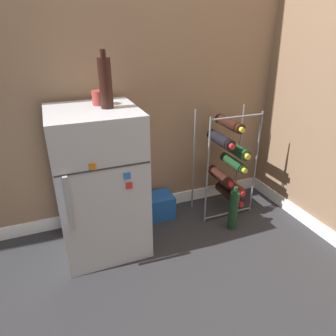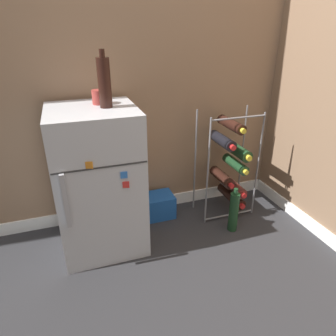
{
  "view_description": "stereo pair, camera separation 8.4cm",
  "coord_description": "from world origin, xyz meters",
  "px_view_note": "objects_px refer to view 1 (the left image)",
  "views": [
    {
      "loc": [
        -0.68,
        -1.2,
        1.27
      ],
      "look_at": [
        -0.02,
        0.46,
        0.44
      ],
      "focal_mm": 32.0,
      "sensor_mm": 36.0,
      "label": 1
    },
    {
      "loc": [
        -0.6,
        -1.23,
        1.27
      ],
      "look_at": [
        -0.02,
        0.46,
        0.44
      ],
      "focal_mm": 32.0,
      "sensor_mm": 36.0,
      "label": 2
    }
  ],
  "objects_px": {
    "soda_box": "(157,206)",
    "fridge_top_cup": "(99,98)",
    "mini_fridge": "(99,182)",
    "wine_rack": "(228,163)",
    "fridge_top_bottle": "(105,83)",
    "loose_bottle_floor": "(233,210)"
  },
  "relations": [
    {
      "from": "soda_box",
      "to": "fridge_top_bottle",
      "type": "bearing_deg",
      "value": -152.31
    },
    {
      "from": "mini_fridge",
      "to": "soda_box",
      "type": "relative_size",
      "value": 3.84
    },
    {
      "from": "soda_box",
      "to": "fridge_top_bottle",
      "type": "relative_size",
      "value": 0.77
    },
    {
      "from": "mini_fridge",
      "to": "wine_rack",
      "type": "distance_m",
      "value": 0.95
    },
    {
      "from": "mini_fridge",
      "to": "fridge_top_cup",
      "type": "xyz_separation_m",
      "value": [
        0.06,
        0.08,
        0.48
      ]
    },
    {
      "from": "fridge_top_bottle",
      "to": "loose_bottle_floor",
      "type": "relative_size",
      "value": 0.92
    },
    {
      "from": "wine_rack",
      "to": "fridge_top_cup",
      "type": "bearing_deg",
      "value": 179.25
    },
    {
      "from": "mini_fridge",
      "to": "loose_bottle_floor",
      "type": "bearing_deg",
      "value": -11.18
    },
    {
      "from": "fridge_top_cup",
      "to": "fridge_top_bottle",
      "type": "relative_size",
      "value": 0.28
    },
    {
      "from": "soda_box",
      "to": "fridge_top_cup",
      "type": "relative_size",
      "value": 2.8
    },
    {
      "from": "soda_box",
      "to": "mini_fridge",
      "type": "bearing_deg",
      "value": -158.55
    },
    {
      "from": "wine_rack",
      "to": "mini_fridge",
      "type": "bearing_deg",
      "value": -175.7
    },
    {
      "from": "fridge_top_bottle",
      "to": "wine_rack",
      "type": "bearing_deg",
      "value": 5.44
    },
    {
      "from": "wine_rack",
      "to": "fridge_top_bottle",
      "type": "distance_m",
      "value": 1.07
    },
    {
      "from": "loose_bottle_floor",
      "to": "fridge_top_cup",
      "type": "bearing_deg",
      "value": 162.44
    },
    {
      "from": "soda_box",
      "to": "loose_bottle_floor",
      "type": "relative_size",
      "value": 0.71
    },
    {
      "from": "wine_rack",
      "to": "fridge_top_cup",
      "type": "distance_m",
      "value": 1.03
    },
    {
      "from": "mini_fridge",
      "to": "wine_rack",
      "type": "relative_size",
      "value": 1.14
    },
    {
      "from": "wine_rack",
      "to": "loose_bottle_floor",
      "type": "xyz_separation_m",
      "value": [
        -0.09,
        -0.24,
        -0.24
      ]
    },
    {
      "from": "mini_fridge",
      "to": "loose_bottle_floor",
      "type": "distance_m",
      "value": 0.92
    },
    {
      "from": "wine_rack",
      "to": "loose_bottle_floor",
      "type": "height_order",
      "value": "wine_rack"
    },
    {
      "from": "soda_box",
      "to": "loose_bottle_floor",
      "type": "height_order",
      "value": "loose_bottle_floor"
    }
  ]
}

